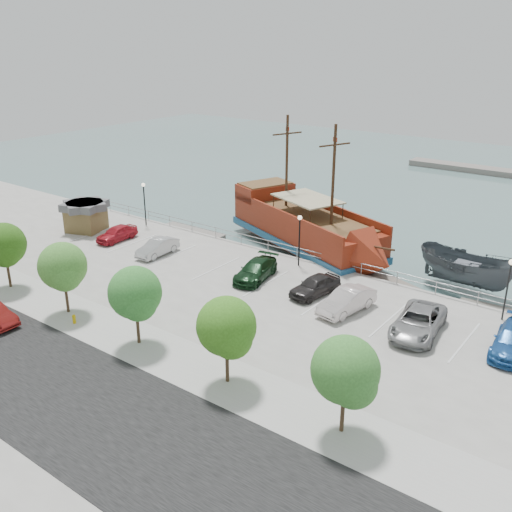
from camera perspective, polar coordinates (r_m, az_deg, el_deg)
The scene contains 25 objects.
ground at distance 42.35m, azimuth -0.53°, elevation -4.87°, with size 160.00×160.00×0.00m, color slate.
street at distance 32.30m, azimuth -18.43°, elevation -13.01°, with size 100.00×8.00×0.04m, color black.
sidewalk at distance 35.36m, azimuth -10.50°, elevation -9.00°, with size 100.00×4.00×0.05m, color #AAA9A6.
seawall_railing at distance 47.67m, azimuth 5.13°, elevation 0.10°, with size 50.00×0.06×1.00m.
pirate_ship at distance 51.57m, azimuth 5.87°, elevation 2.39°, with size 20.03×12.06×12.47m.
patrol_boat at distance 46.93m, azimuth 20.24°, elevation -1.52°, with size 2.98×7.93×3.07m, color #484E54.
dock_west at distance 57.47m, azimuth -6.49°, elevation 2.36°, with size 7.26×2.08×0.42m, color gray.
dock_mid at distance 46.52m, azimuth 13.00°, elevation -2.67°, with size 7.46×2.13×0.43m, color slate.
dock_east at distance 44.20m, azimuth 23.55°, elevation -5.34°, with size 6.33×1.81×0.36m, color #69655B.
shed at distance 57.23m, azimuth -16.67°, elevation 3.93°, with size 4.34×4.34×2.82m.
fire_hydrant at distance 39.18m, azimuth -17.73°, elevation -6.00°, with size 0.23×0.23×0.67m.
lamp_post_left at distance 57.03m, azimuth -11.13°, elevation 5.87°, with size 0.36×0.36×4.28m.
lamp_post_mid at distance 45.81m, azimuth 4.37°, elevation 2.45°, with size 0.36×0.36×4.28m.
lamp_post_right at distance 40.22m, azimuth 23.96°, elevation -2.11°, with size 0.36×0.36×4.28m.
tree_b at distance 45.26m, azimuth -23.88°, elevation 0.89°, with size 3.30×3.20×5.00m.
tree_c at distance 39.59m, azimuth -18.73°, elevation -1.16°, with size 3.30×3.20×5.00m.
tree_d at distance 34.40m, azimuth -11.93°, elevation -3.85°, with size 3.30×3.20×5.00m.
tree_e at distance 29.96m, azimuth -2.85°, elevation -7.31°, with size 3.30×3.20×5.00m.
tree_f at distance 26.65m, azimuth 9.12°, elevation -11.51°, with size 3.30×3.20×5.00m.
parked_car_a at distance 53.77m, azimuth -13.75°, elevation 2.23°, with size 1.66×4.13×1.41m, color #AE1925.
parked_car_b at distance 49.45m, azimuth -9.83°, elevation 0.86°, with size 1.47×4.20×1.38m, color #B1B1B1.
parked_car_d at distance 43.89m, azimuth -0.03°, elevation -1.43°, with size 2.03×4.98×1.45m, color black.
parked_car_e at distance 41.43m, azimuth 5.93°, elevation -2.95°, with size 1.73×4.31×1.47m, color #262323.
parked_car_f at distance 39.26m, azimuth 9.06°, elevation -4.45°, with size 1.66×4.76×1.57m, color silver.
parked_car_g at distance 37.44m, azimuth 15.91°, elevation -6.35°, with size 2.63×5.70×1.58m, color gray.
Camera 1 is at (23.05, -30.30, 17.54)m, focal length 40.00 mm.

